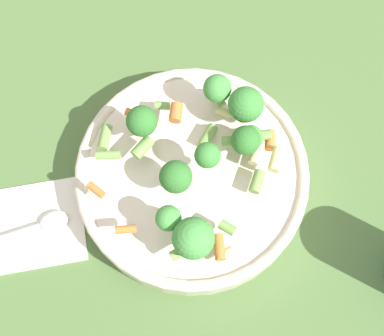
# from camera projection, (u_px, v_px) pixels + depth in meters

# --- Properties ---
(ground_plane) EXTENTS (3.00, 3.00, 0.00)m
(ground_plane) POSITION_uv_depth(u_px,v_px,m) (192.00, 183.00, 0.69)
(ground_plane) COLOR #4C6B38
(bowl) EXTENTS (0.29, 0.29, 0.05)m
(bowl) POSITION_uv_depth(u_px,v_px,m) (192.00, 177.00, 0.67)
(bowl) COLOR beige
(bowl) RESTS_ON ground_plane
(pasta_salad) EXTENTS (0.23, 0.22, 0.07)m
(pasta_salad) POSITION_uv_depth(u_px,v_px,m) (204.00, 158.00, 0.61)
(pasta_salad) COLOR #8CB766
(pasta_salad) RESTS_ON bowl
(napkin) EXTENTS (0.20, 0.16, 0.01)m
(napkin) POSITION_uv_depth(u_px,v_px,m) (16.00, 228.00, 0.67)
(napkin) COLOR white
(napkin) RESTS_ON ground_plane
(spoon) EXTENTS (0.16, 0.05, 0.01)m
(spoon) POSITION_uv_depth(u_px,v_px,m) (30.00, 229.00, 0.66)
(spoon) COLOR silver
(spoon) RESTS_ON napkin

